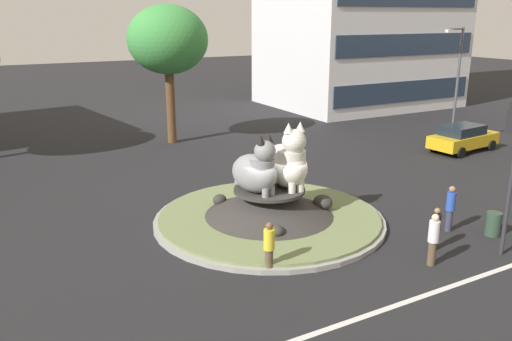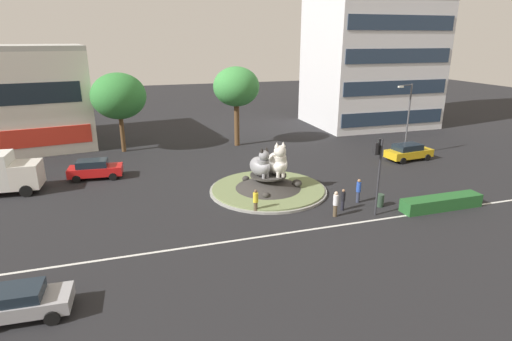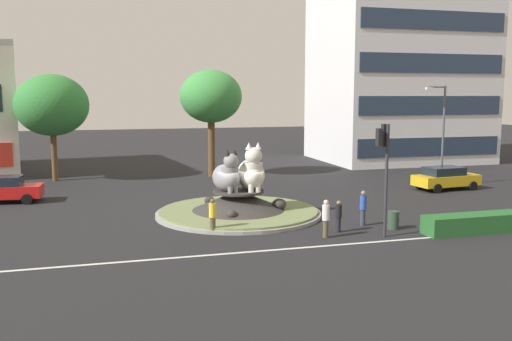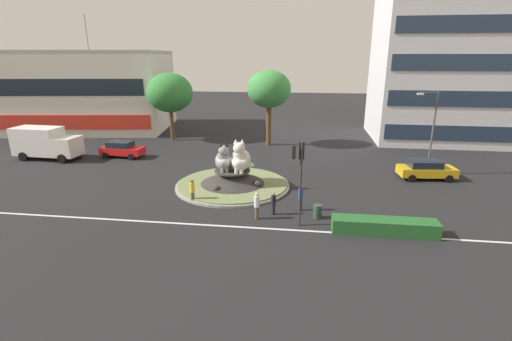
% 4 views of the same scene
% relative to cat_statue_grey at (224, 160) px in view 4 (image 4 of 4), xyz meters
% --- Properties ---
extents(ground_plane, '(160.00, 160.00, 0.00)m').
position_rel_cat_statue_grey_xyz_m(ground_plane, '(0.66, 0.15, -2.24)').
color(ground_plane, black).
extents(lane_centreline, '(112.00, 0.20, 0.01)m').
position_rel_cat_statue_grey_xyz_m(lane_centreline, '(0.66, -7.06, -2.24)').
color(lane_centreline, silver).
rests_on(lane_centreline, ground).
extents(roundabout_island, '(9.14, 9.14, 1.39)m').
position_rel_cat_statue_grey_xyz_m(roundabout_island, '(0.68, 0.15, -1.70)').
color(roundabout_island, gray).
rests_on(roundabout_island, ground).
extents(cat_statue_grey, '(1.83, 2.48, 2.34)m').
position_rel_cat_statue_grey_xyz_m(cat_statue_grey, '(0.00, 0.00, 0.00)').
color(cat_statue_grey, gray).
rests_on(cat_statue_grey, roundabout_island).
extents(cat_statue_white, '(1.76, 2.69, 2.68)m').
position_rel_cat_statue_grey_xyz_m(cat_statue_white, '(1.37, 0.01, 0.13)').
color(cat_statue_white, silver).
rests_on(cat_statue_white, roundabout_island).
extents(traffic_light_mast, '(0.71, 0.55, 5.27)m').
position_rel_cat_statue_grey_xyz_m(traffic_light_mast, '(6.02, -6.24, 1.61)').
color(traffic_light_mast, '#2D2D33').
rests_on(traffic_light_mast, ground).
extents(shophouse_block, '(26.57, 17.14, 15.80)m').
position_rel_cat_statue_grey_xyz_m(shophouse_block, '(-25.86, 21.83, 3.13)').
color(shophouse_block, silver).
rests_on(shophouse_block, ground).
extents(office_tower, '(15.42, 12.48, 30.07)m').
position_rel_cat_statue_grey_xyz_m(office_tower, '(22.47, 21.27, 12.79)').
color(office_tower, silver).
rests_on(office_tower, ground).
extents(clipped_hedge_strip, '(6.08, 1.20, 0.90)m').
position_rel_cat_statue_grey_xyz_m(clipped_hedge_strip, '(11.11, -6.79, -1.79)').
color(clipped_hedge_strip, '#235B28').
rests_on(clipped_hedge_strip, ground).
extents(broadleaf_tree_behind_island, '(5.50, 5.50, 8.16)m').
position_rel_cat_statue_grey_xyz_m(broadleaf_tree_behind_island, '(-10.00, 15.98, 3.56)').
color(broadleaf_tree_behind_island, brown).
rests_on(broadleaf_tree_behind_island, ground).
extents(second_tree_near_tower, '(4.96, 4.96, 8.59)m').
position_rel_cat_statue_grey_xyz_m(second_tree_near_tower, '(2.11, 14.93, 4.18)').
color(second_tree_near_tower, brown).
rests_on(second_tree_near_tower, ground).
extents(streetlight_arm, '(1.84, 0.53, 7.24)m').
position_rel_cat_statue_grey_xyz_m(streetlight_arm, '(16.97, 5.46, 1.92)').
color(streetlight_arm, '#4C4C51').
rests_on(streetlight_arm, ground).
extents(pedestrian_blue_shirt, '(0.33, 0.33, 1.79)m').
position_rel_cat_statue_grey_xyz_m(pedestrian_blue_shirt, '(6.15, -4.00, -1.28)').
color(pedestrian_blue_shirt, '#33384C').
rests_on(pedestrian_blue_shirt, ground).
extents(pedestrian_black_shirt, '(0.31, 0.31, 1.55)m').
position_rel_cat_statue_grey_xyz_m(pedestrian_black_shirt, '(4.39, -4.92, -1.42)').
color(pedestrian_black_shirt, black).
rests_on(pedestrian_black_shirt, ground).
extents(pedestrian_yellow_shirt, '(0.36, 0.36, 1.70)m').
position_rel_cat_statue_grey_xyz_m(pedestrian_yellow_shirt, '(-1.53, -3.55, -1.35)').
color(pedestrian_yellow_shirt, brown).
rests_on(pedestrian_yellow_shirt, ground).
extents(pedestrian_white_shirt, '(0.35, 0.35, 1.79)m').
position_rel_cat_statue_grey_xyz_m(pedestrian_white_shirt, '(3.38, -5.73, -1.29)').
color(pedestrian_white_shirt, brown).
rests_on(pedestrian_white_shirt, ground).
extents(sedan_on_far_lane, '(4.48, 2.27, 1.64)m').
position_rel_cat_statue_grey_xyz_m(sedan_on_far_lane, '(-12.39, 7.52, -1.39)').
color(sedan_on_far_lane, red).
rests_on(sedan_on_far_lane, ground).
extents(hatchback_near_shophouse, '(4.77, 2.45, 1.61)m').
position_rel_cat_statue_grey_xyz_m(hatchback_near_shophouse, '(16.62, 4.21, -1.40)').
color(hatchback_near_shophouse, gold).
rests_on(hatchback_near_shophouse, ground).
extents(delivery_box_truck, '(6.74, 2.99, 3.21)m').
position_rel_cat_statue_grey_xyz_m(delivery_box_truck, '(-19.69, 5.90, -0.54)').
color(delivery_box_truck, silver).
rests_on(delivery_box_truck, ground).
extents(litter_bin, '(0.56, 0.56, 0.90)m').
position_rel_cat_statue_grey_xyz_m(litter_bin, '(7.25, -5.10, -1.79)').
color(litter_bin, '#2D4233').
rests_on(litter_bin, ground).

